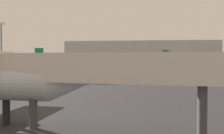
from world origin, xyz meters
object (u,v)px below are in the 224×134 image
(airplane_distant, at_px, (73,69))
(light_mast_left, at_px, (1,46))
(airplane_far_left, at_px, (191,69))
(jet_bridge, at_px, (86,69))

(airplane_distant, bearing_deg, light_mast_left, 157.49)
(airplane_far_left, xyz_separation_m, light_mast_left, (-63.67, -3.25, 7.70))
(jet_bridge, bearing_deg, airplane_far_left, -99.47)
(airplane_far_left, distance_m, jet_bridge, 70.29)
(airplane_distant, relative_size, airplane_far_left, 1.14)
(jet_bridge, bearing_deg, airplane_distant, -66.49)
(airplane_far_left, height_order, light_mast_left, light_mast_left)
(light_mast_left, bearing_deg, jet_bridge, -56.12)
(airplane_distant, bearing_deg, jet_bridge, -73.61)
(jet_bridge, relative_size, light_mast_left, 1.18)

